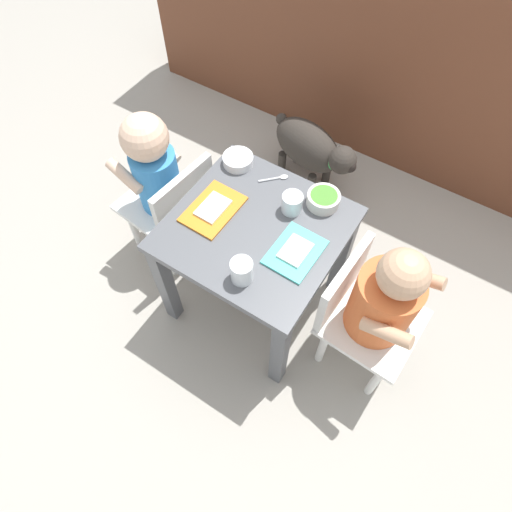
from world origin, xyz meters
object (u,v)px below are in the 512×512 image
object	(u,v)px
spoon_by_left_tray	(276,178)
food_tray_left	(213,209)
food_tray_right	(295,252)
water_cup_right	(292,204)
seated_child_left	(158,176)
dog	(311,147)
cereal_bowl_right_side	(238,160)
seated_child_right	(380,301)
veggie_bowl_near	(323,199)
water_cup_left	(242,272)
dining_table	(256,244)

from	to	relation	value
spoon_by_left_tray	food_tray_left	bearing A→B (deg)	-114.64
food_tray_right	water_cup_right	bearing A→B (deg)	124.10
seated_child_left	spoon_by_left_tray	size ratio (longest dim) A/B	8.19
food_tray_left	spoon_by_left_tray	xyz separation A→B (m)	(0.10, 0.21, -0.00)
dog	water_cup_right	world-z (taller)	water_cup_right
cereal_bowl_right_side	seated_child_right	bearing A→B (deg)	-15.96
food_tray_left	food_tray_right	world-z (taller)	same
food_tray_left	veggie_bowl_near	world-z (taller)	veggie_bowl_near
seated_child_right	water_cup_right	size ratio (longest dim) A/B	10.09
water_cup_left	spoon_by_left_tray	distance (m)	0.38
dining_table	food_tray_left	xyz separation A→B (m)	(-0.15, -0.02, 0.10)
seated_child_left	seated_child_right	xyz separation A→B (m)	(0.83, -0.02, -0.02)
seated_child_left	water_cup_left	distance (m)	0.53
dog	veggie_bowl_near	distance (m)	0.60
seated_child_left	seated_child_right	bearing A→B (deg)	-1.42
seated_child_left	food_tray_left	world-z (taller)	seated_child_left
dining_table	veggie_bowl_near	xyz separation A→B (m)	(0.13, 0.19, 0.12)
dining_table	seated_child_right	size ratio (longest dim) A/B	0.79
seated_child_right	spoon_by_left_tray	world-z (taller)	seated_child_right
food_tray_left	water_cup_left	size ratio (longest dim) A/B	2.60
water_cup_right	cereal_bowl_right_side	world-z (taller)	water_cup_right
dog	water_cup_left	bearing A→B (deg)	-76.50
cereal_bowl_right_side	food_tray_left	bearing A→B (deg)	-77.86
seated_child_left	seated_child_right	world-z (taller)	seated_child_left
water_cup_left	food_tray_right	bearing A→B (deg)	61.19
seated_child_left	cereal_bowl_right_side	xyz separation A→B (m)	(0.23, 0.15, 0.07)
water_cup_left	veggie_bowl_near	size ratio (longest dim) A/B	0.73
seated_child_right	food_tray_right	bearing A→B (deg)	-173.74
food_tray_left	veggie_bowl_near	size ratio (longest dim) A/B	1.90
seated_child_left	spoon_by_left_tray	distance (m)	0.41
food_tray_right	water_cup_left	world-z (taller)	water_cup_left
water_cup_right	cereal_bowl_right_side	distance (m)	0.26
seated_child_right	water_cup_left	size ratio (longest dim) A/B	8.66
water_cup_right	spoon_by_left_tray	bearing A→B (deg)	141.54
dining_table	seated_child_left	distance (m)	0.42
seated_child_right	food_tray_right	size ratio (longest dim) A/B	3.69
dog	cereal_bowl_right_side	distance (m)	0.54
seated_child_left	seated_child_right	distance (m)	0.83
seated_child_right	dog	distance (m)	0.86
food_tray_right	seated_child_left	bearing A→B (deg)	174.87
food_tray_left	cereal_bowl_right_side	xyz separation A→B (m)	(-0.04, 0.20, 0.01)
food_tray_left	cereal_bowl_right_side	bearing A→B (deg)	102.14
seated_child_right	dog	world-z (taller)	seated_child_right
seated_child_left	dog	xyz separation A→B (m)	(0.28, 0.61, -0.22)
water_cup_right	cereal_bowl_right_side	xyz separation A→B (m)	(-0.25, 0.07, -0.01)
food_tray_left	water_cup_right	xyz separation A→B (m)	(0.20, 0.13, 0.02)
dining_table	spoon_by_left_tray	distance (m)	0.22
dog	food_tray_left	world-z (taller)	food_tray_left
seated_child_left	water_cup_right	distance (m)	0.49
seated_child_left	spoon_by_left_tray	bearing A→B (deg)	23.83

